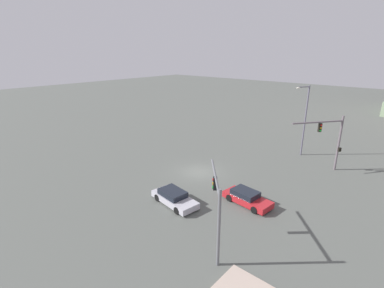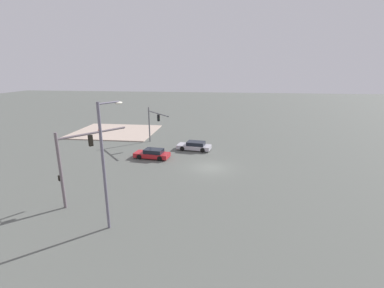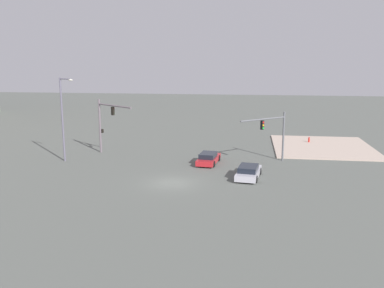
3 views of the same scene
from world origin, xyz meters
name	(u,v)px [view 3 (image 3 of 3)]	position (x,y,z in m)	size (l,w,h in m)	color
ground_plane	(172,183)	(0.00, 0.00, 0.00)	(200.10, 200.10, 0.00)	#565A55
sidewalk_corner	(322,147)	(18.10, -15.95, 0.07)	(14.19, 12.18, 0.15)	#B8A393
traffic_signal_near_corner	(273,129)	(9.11, -9.26, 3.64)	(4.19, 4.73, 5.39)	#5C5E63
traffic_signal_opposite_side	(106,119)	(10.64, 9.85, 4.17)	(4.10, 5.09, 6.36)	#645960
streetlamp_curved_arm	(63,114)	(6.46, 13.03, 5.15)	(1.15, 1.95, 9.07)	slate
sedan_car_approaching	(249,172)	(2.66, -6.75, 0.58)	(4.90, 2.52, 1.21)	#B4B2BD
sedan_car_waiting_far	(208,158)	(7.58, -2.49, 0.57)	(4.62, 2.30, 1.21)	#B21F25
fire_hydrant_on_curb	(309,140)	(20.54, -14.60, 0.49)	(0.33, 0.22, 0.71)	red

